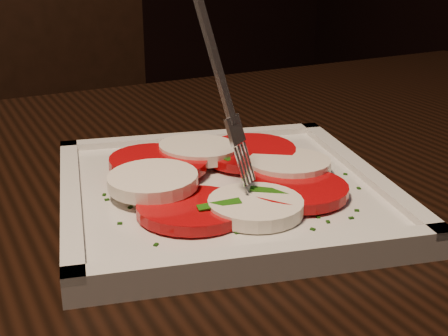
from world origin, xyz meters
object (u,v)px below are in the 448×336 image
(chair, at_px, (70,166))
(table, at_px, (281,271))
(plate, at_px, (224,194))
(fork, at_px, (210,72))

(chair, bearing_deg, table, -92.75)
(table, distance_m, chair, 0.70)
(table, xyz_separation_m, chair, (-0.01, 0.69, -0.12))
(chair, bearing_deg, plate, -98.92)
(plate, height_order, fork, fork)
(chair, bearing_deg, fork, -100.44)
(table, bearing_deg, chair, 90.44)
(chair, relative_size, plate, 3.61)
(fork, bearing_deg, plate, 7.43)
(table, height_order, chair, chair)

